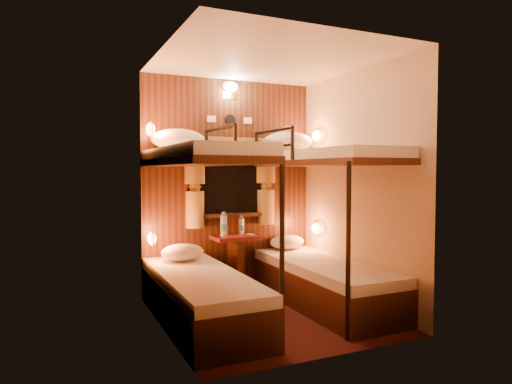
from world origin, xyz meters
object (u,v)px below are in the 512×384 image
bunk_right (324,251)px  bottle_right (241,227)px  table (236,257)px  bottle_left (224,226)px  bunk_left (201,261)px

bunk_right → bottle_right: bearing=123.5°
table → bottle_left: size_ratio=2.42×
table → bottle_right: (0.09, 0.06, 0.33)m
bunk_left → table: 1.02m
bottle_left → bottle_right: bottle_left is taller
bottle_right → bunk_left: bearing=-131.5°
table → bunk_left: bearing=-129.7°
bunk_right → bottle_left: bunk_right is taller
bottle_right → table: bearing=-148.9°
bunk_right → table: bearing=129.7°
bottle_right → bunk_right: bearing=-56.5°
bunk_left → table: bearing=50.3°
bunk_left → table: bunk_left is taller
bottle_left → bottle_right: (0.22, 0.02, -0.02)m
table → bottle_right: bottle_right is taller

